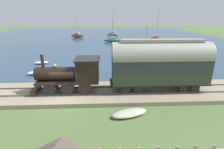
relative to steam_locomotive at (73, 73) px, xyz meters
name	(u,v)px	position (x,y,z in m)	size (l,w,h in m)	color
ground_plane	(63,102)	(-1.43, 0.80, -2.26)	(200.00, 200.00, 0.00)	#516B38
harbor_water	(93,37)	(42.76, 0.80, -2.26)	(80.00, 80.00, 0.01)	#2D4760
rail_embankment	(67,93)	(0.00, 0.80, -2.07)	(4.92, 56.00, 0.50)	gray
steam_locomotive	(73,73)	(0.00, 0.00, 0.00)	(2.25, 6.20, 3.47)	black
passenger_coach	(160,63)	(0.00, -7.93, 0.85)	(2.32, 9.19, 4.71)	black
sailboat_green	(113,40)	(32.19, -5.14, -1.70)	(1.60, 4.80, 5.75)	#236B42
sailboat_gray	(113,34)	(46.41, -5.95, -1.63)	(2.07, 4.44, 7.87)	gray
sailboat_black	(145,50)	(17.70, -10.77, -1.55)	(2.92, 6.03, 5.57)	black
sailboat_red	(156,39)	(32.41, -17.14, -1.48)	(1.28, 3.73, 8.58)	#B72D23
sailboat_brown	(78,35)	(42.05, 5.61, -1.55)	(2.32, 4.60, 6.58)	brown
rowboat_far_out	(41,63)	(11.16, 6.86, -2.05)	(1.20, 2.17, 0.40)	beige
rowboat_near_shore	(37,72)	(6.27, 5.70, -2.01)	(1.87, 2.66, 0.49)	beige
rowboat_mid_harbor	(166,73)	(5.39, -10.64, -1.98)	(2.00, 2.70, 0.55)	silver
beached_dinghy	(130,113)	(-3.75, -4.67, -2.04)	(1.88, 3.00, 0.44)	#B7B2A3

